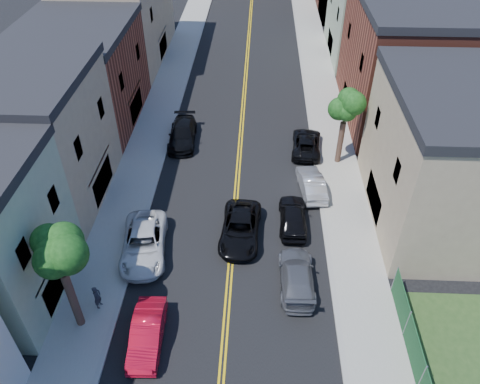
# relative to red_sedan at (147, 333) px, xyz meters

# --- Properties ---
(sidewalk_left) EXTENTS (3.20, 100.00, 0.15)m
(sidewalk_left) POSITION_rel_red_sedan_xyz_m (-3.89, 26.90, -0.65)
(sidewalk_left) COLOR gray
(sidewalk_left) RESTS_ON ground
(sidewalk_right) EXTENTS (3.20, 100.00, 0.15)m
(sidewalk_right) POSITION_rel_red_sedan_xyz_m (11.91, 26.90, -0.65)
(sidewalk_right) COLOR gray
(sidewalk_right) RESTS_ON ground
(curb_left) EXTENTS (0.30, 100.00, 0.15)m
(curb_left) POSITION_rel_red_sedan_xyz_m (-2.14, 26.90, -0.65)
(curb_left) COLOR gray
(curb_left) RESTS_ON ground
(curb_right) EXTENTS (0.30, 100.00, 0.15)m
(curb_right) POSITION_rel_red_sedan_xyz_m (10.16, 26.90, -0.65)
(curb_right) COLOR gray
(curb_right) RESTS_ON ground
(bldg_left_tan_near) EXTENTS (9.00, 10.00, 9.00)m
(bldg_left_tan_near) POSITION_rel_red_sedan_xyz_m (-9.99, 11.90, 3.77)
(bldg_left_tan_near) COLOR #998466
(bldg_left_tan_near) RESTS_ON ground
(bldg_left_brick) EXTENTS (9.00, 12.00, 8.00)m
(bldg_left_brick) POSITION_rel_red_sedan_xyz_m (-9.99, 22.90, 3.27)
(bldg_left_brick) COLOR brown
(bldg_left_brick) RESTS_ON ground
(bldg_left_tan_far) EXTENTS (9.00, 16.00, 9.50)m
(bldg_left_tan_far) POSITION_rel_red_sedan_xyz_m (-9.99, 36.90, 4.02)
(bldg_left_tan_far) COLOR #998466
(bldg_left_tan_far) RESTS_ON ground
(bldg_right_tan) EXTENTS (9.00, 12.00, 9.00)m
(bldg_right_tan) POSITION_rel_red_sedan_xyz_m (18.01, 10.90, 3.77)
(bldg_right_tan) COLOR #998466
(bldg_right_tan) RESTS_ON ground
(bldg_right_brick) EXTENTS (9.00, 14.00, 10.00)m
(bldg_right_brick) POSITION_rel_red_sedan_xyz_m (18.01, 24.90, 4.27)
(bldg_right_brick) COLOR brown
(bldg_right_brick) RESTS_ON ground
(bldg_right_palegrn) EXTENTS (9.00, 12.00, 8.50)m
(bldg_right_palegrn) POSITION_rel_red_sedan_xyz_m (18.01, 38.90, 3.52)
(bldg_right_palegrn) COLOR gray
(bldg_right_palegrn) RESTS_ON ground
(tree_left_mid) EXTENTS (5.20, 5.20, 9.29)m
(tree_left_mid) POSITION_rel_red_sedan_xyz_m (-3.87, 0.91, 5.86)
(tree_left_mid) COLOR #39261C
(tree_left_mid) RESTS_ON sidewalk_left
(tree_right_far) EXTENTS (4.40, 4.40, 8.03)m
(tree_right_far) POSITION_rel_red_sedan_xyz_m (11.93, 16.91, 5.03)
(tree_right_far) COLOR #39261C
(tree_right_far) RESTS_ON sidewalk_right
(red_sedan) EXTENTS (1.70, 4.46, 1.45)m
(red_sedan) POSITION_rel_red_sedan_xyz_m (0.00, 0.00, 0.00)
(red_sedan) COLOR red
(red_sedan) RESTS_ON ground
(white_pickup) EXTENTS (3.33, 6.06, 1.61)m
(white_pickup) POSITION_rel_red_sedan_xyz_m (-1.49, 6.43, 0.08)
(white_pickup) COLOR silver
(white_pickup) RESTS_ON ground
(grey_car_left) EXTENTS (1.69, 4.17, 1.42)m
(grey_car_left) POSITION_rel_red_sedan_xyz_m (-1.49, 6.76, -0.02)
(grey_car_left) COLOR #585A60
(grey_car_left) RESTS_ON ground
(black_car_left) EXTENTS (2.41, 5.45, 1.56)m
(black_car_left) POSITION_rel_red_sedan_xyz_m (-0.87, 19.37, 0.05)
(black_car_left) COLOR black
(black_car_left) RESTS_ON ground
(grey_car_right) EXTENTS (2.09, 5.00, 1.44)m
(grey_car_right) POSITION_rel_red_sedan_xyz_m (7.99, 4.23, -0.01)
(grey_car_right) COLOR #53545A
(grey_car_right) RESTS_ON ground
(black_car_right) EXTENTS (1.84, 4.53, 1.54)m
(black_car_right) POSITION_rel_red_sedan_xyz_m (7.99, 9.41, 0.04)
(black_car_right) COLOR black
(black_car_right) RESTS_ON ground
(silver_car_right) EXTENTS (2.12, 4.61, 1.46)m
(silver_car_right) POSITION_rel_red_sedan_xyz_m (9.51, 13.09, 0.01)
(silver_car_right) COLOR #B0B2B8
(silver_car_right) RESTS_ON ground
(dark_car_right_far) EXTENTS (2.67, 5.09, 1.37)m
(dark_car_right_far) POSITION_rel_red_sedan_xyz_m (9.51, 18.55, -0.04)
(dark_car_right_far) COLOR black
(dark_car_right_far) RESTS_ON ground
(black_suv_lane) EXTENTS (2.76, 5.50, 1.49)m
(black_suv_lane) POSITION_rel_red_sedan_xyz_m (4.51, 8.09, 0.02)
(black_suv_lane) COLOR black
(black_suv_lane) RESTS_ON ground
(pedestrian_left) EXTENTS (0.47, 0.63, 1.57)m
(pedestrian_left) POSITION_rel_red_sedan_xyz_m (-3.17, 2.04, 0.21)
(pedestrian_left) COLOR #26262D
(pedestrian_left) RESTS_ON sidewalk_left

